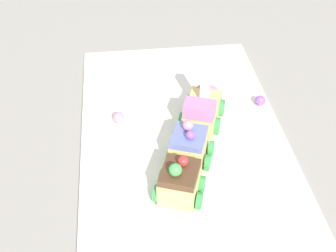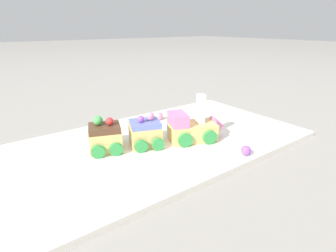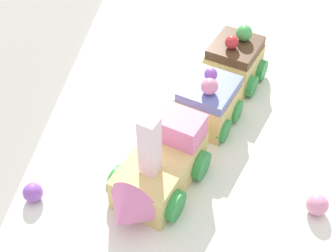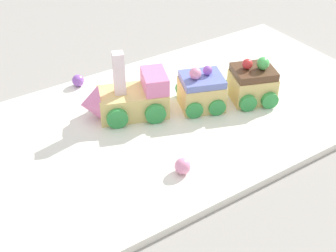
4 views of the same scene
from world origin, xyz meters
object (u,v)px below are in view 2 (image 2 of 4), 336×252
object	(u,v)px
cake_train_locomotive	(196,128)
cake_car_blueberry	(146,134)
cake_car_chocolate	(105,137)
gumball_pink	(159,116)
gumball_purple	(246,150)

from	to	relation	value
cake_train_locomotive	cake_car_blueberry	size ratio (longest dim) A/B	1.57
cake_car_blueberry	cake_car_chocolate	xyz separation A→B (m)	(-0.08, 0.03, 0.00)
cake_train_locomotive	cake_car_chocolate	world-z (taller)	cake_train_locomotive
gumball_pink	cake_train_locomotive	bearing A→B (deg)	-92.42
cake_car_chocolate	gumball_purple	size ratio (longest dim) A/B	4.47
cake_train_locomotive	cake_car_blueberry	xyz separation A→B (m)	(-0.11, 0.04, -0.00)
cake_car_blueberry	gumball_pink	bearing A→B (deg)	66.54
cake_car_blueberry	gumball_purple	world-z (taller)	cake_car_blueberry
cake_car_chocolate	gumball_pink	xyz separation A→B (m)	(0.20, 0.09, -0.02)
cake_car_blueberry	gumball_purple	distance (m)	0.22
cake_car_chocolate	cake_car_blueberry	bearing A→B (deg)	0.09
cake_train_locomotive	cake_car_blueberry	world-z (taller)	cake_train_locomotive
gumball_purple	gumball_pink	bearing A→B (deg)	94.52
gumball_purple	gumball_pink	size ratio (longest dim) A/B	0.92
cake_car_blueberry	gumball_pink	size ratio (longest dim) A/B	4.12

